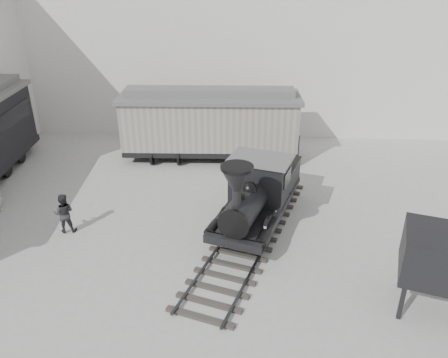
# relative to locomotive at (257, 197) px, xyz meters

# --- Properties ---
(ground) EXTENTS (90.00, 90.00, 0.00)m
(ground) POSITION_rel_locomotive_xyz_m (-2.22, -3.60, -1.28)
(ground) COLOR #9E9E9B
(north_wall) EXTENTS (34.00, 2.51, 11.00)m
(north_wall) POSITION_rel_locomotive_xyz_m (-2.22, 11.38, 4.27)
(north_wall) COLOR silver
(north_wall) RESTS_ON ground
(locomotive) EXTENTS (5.01, 10.00, 3.47)m
(locomotive) POSITION_rel_locomotive_xyz_m (0.00, 0.00, 0.00)
(locomotive) COLOR #362E29
(locomotive) RESTS_ON ground
(boxcar) EXTENTS (9.24, 3.16, 3.75)m
(boxcar) POSITION_rel_locomotive_xyz_m (-2.37, 6.77, 0.68)
(boxcar) COLOR black
(boxcar) RESTS_ON ground
(visitor_b) EXTENTS (0.87, 0.74, 1.58)m
(visitor_b) POSITION_rel_locomotive_xyz_m (-7.27, -0.79, -0.49)
(visitor_b) COLOR #29292B
(visitor_b) RESTS_ON ground
(coal_hopper) EXTENTS (2.81, 2.53, 2.55)m
(coal_hopper) POSITION_rel_locomotive_xyz_m (5.25, -4.30, 0.38)
(coal_hopper) COLOR black
(coal_hopper) RESTS_ON ground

